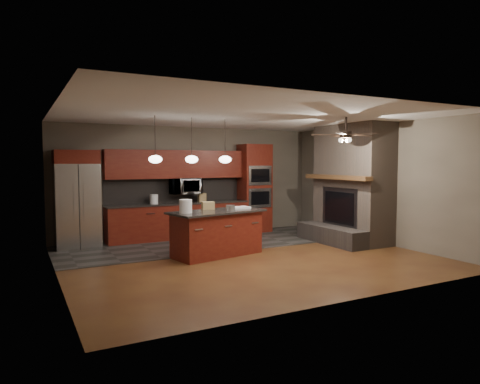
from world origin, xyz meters
TOP-DOWN VIEW (x-y plane):
  - ground at (0.00, 0.00)m, footprint 7.00×7.00m
  - ceiling at (0.00, 0.00)m, footprint 7.00×6.00m
  - back_wall at (0.00, 3.00)m, footprint 7.00×0.02m
  - right_wall at (3.50, 0.00)m, footprint 0.02×6.00m
  - left_wall at (-3.50, 0.00)m, footprint 0.02×6.00m
  - slate_tile_patch at (0.00, 1.80)m, footprint 7.00×2.40m
  - fireplace_column at (3.04, 0.40)m, footprint 1.30×2.10m
  - back_cabinetry at (-0.48, 2.74)m, footprint 3.59×0.64m
  - oven_tower at (1.70, 2.69)m, footprint 0.80×0.63m
  - microwave at (-0.27, 2.75)m, footprint 0.73×0.41m
  - refrigerator at (-2.87, 2.62)m, footprint 0.93×0.75m
  - kitchen_island at (-0.45, 0.46)m, footprint 2.09×1.25m
  - white_bucket at (-1.16, 0.37)m, footprint 0.34×0.34m
  - paint_can at (-0.24, 0.27)m, footprint 0.21×0.21m
  - paint_tray at (0.15, 0.61)m, footprint 0.41×0.30m
  - cardboard_box at (-0.51, 0.77)m, footprint 0.28×0.23m
  - counter_bucket at (-1.10, 2.70)m, footprint 0.20×0.20m
  - counter_box at (0.13, 2.65)m, footprint 0.20×0.16m
  - pendant_left at (-1.65, 0.70)m, footprint 0.26×0.26m
  - pendant_center at (-0.90, 0.70)m, footprint 0.26×0.26m
  - pendant_right at (-0.15, 0.70)m, footprint 0.26×0.26m
  - ceiling_fan at (1.80, -0.80)m, footprint 1.27×1.33m

SIDE VIEW (x-z plane):
  - ground at x=0.00m, z-range 0.00..0.00m
  - slate_tile_patch at x=0.00m, z-range 0.00..0.01m
  - kitchen_island at x=-0.45m, z-range 0.01..0.93m
  - back_cabinetry at x=-0.48m, z-range -0.21..1.99m
  - paint_tray at x=0.15m, z-range 0.92..0.96m
  - paint_can at x=-0.24m, z-range 0.92..1.04m
  - cardboard_box at x=-0.51m, z-range 0.92..1.08m
  - counter_box at x=0.13m, z-range 0.90..1.11m
  - counter_bucket at x=-1.10m, z-range 0.90..1.12m
  - white_bucket at x=-1.16m, z-range 0.92..1.18m
  - refrigerator at x=-2.87m, z-range 0.00..2.17m
  - oven_tower at x=1.70m, z-range 0.00..2.38m
  - fireplace_column at x=3.04m, z-range -0.10..2.70m
  - microwave at x=-0.27m, z-range 1.05..1.55m
  - back_wall at x=0.00m, z-range 0.00..2.80m
  - right_wall at x=3.50m, z-range 0.00..2.80m
  - left_wall at x=-3.50m, z-range 0.00..2.80m
  - pendant_left at x=-1.65m, z-range 1.51..2.42m
  - pendant_center at x=-0.90m, z-range 1.51..2.42m
  - pendant_right at x=-0.15m, z-range 1.51..2.42m
  - ceiling_fan at x=1.80m, z-range 2.25..2.66m
  - ceiling at x=0.00m, z-range 2.79..2.81m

